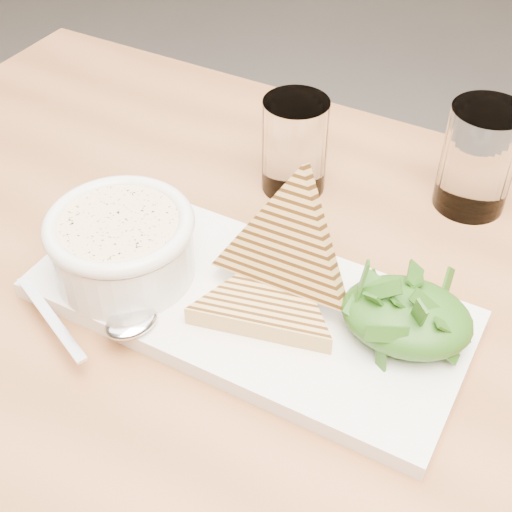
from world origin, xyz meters
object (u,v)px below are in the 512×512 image
(platter, at_px, (248,304))
(glass_far, at_px, (478,159))
(soup_bowl, at_px, (123,251))
(glass_near, at_px, (295,146))
(table_top, at_px, (296,372))

(platter, xyz_separation_m, glass_far, (0.16, 0.23, 0.05))
(platter, distance_m, glass_far, 0.28)
(soup_bowl, distance_m, glass_near, 0.22)
(table_top, xyz_separation_m, glass_near, (-0.08, 0.23, 0.07))
(soup_bowl, xyz_separation_m, glass_near, (0.09, 0.20, 0.01))
(glass_near, bearing_deg, platter, -83.10)
(soup_bowl, bearing_deg, platter, 4.80)
(glass_near, bearing_deg, soup_bowl, -114.92)
(table_top, bearing_deg, soup_bowl, 171.57)
(platter, bearing_deg, glass_far, 55.20)
(table_top, distance_m, glass_near, 0.25)
(glass_far, bearing_deg, glass_near, -167.91)
(platter, xyz_separation_m, soup_bowl, (-0.12, -0.01, 0.03))
(soup_bowl, relative_size, glass_far, 1.11)
(platter, xyz_separation_m, glass_near, (-0.02, 0.19, 0.04))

